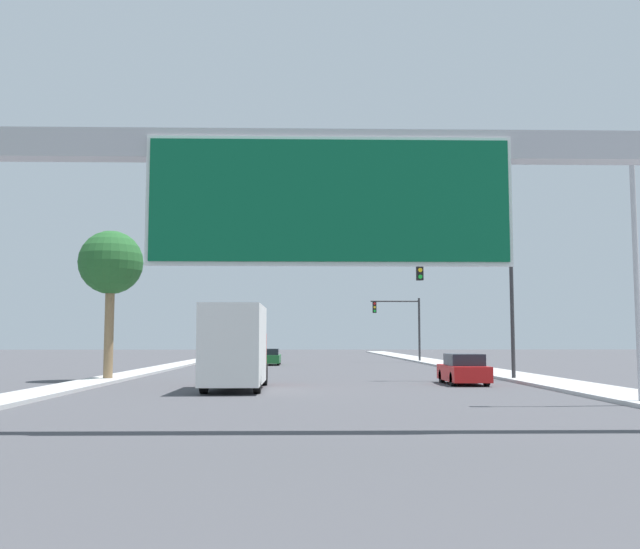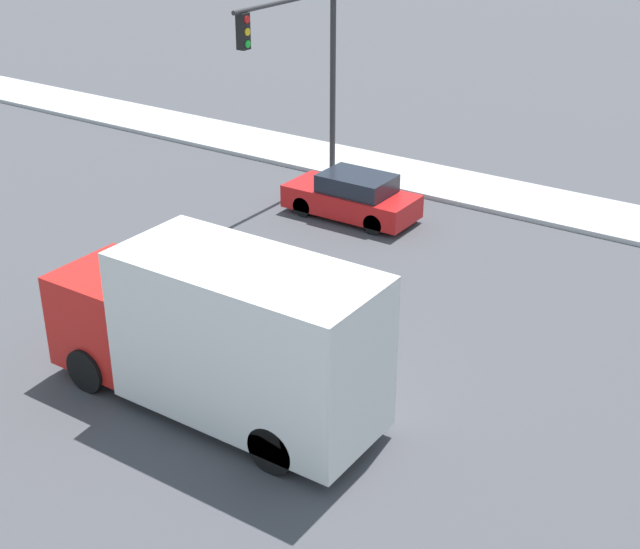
{
  "view_description": "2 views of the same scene",
  "coord_description": "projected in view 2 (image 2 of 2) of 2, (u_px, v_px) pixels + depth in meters",
  "views": [
    {
      "loc": [
        -0.61,
        1.13,
        2.14
      ],
      "look_at": [
        0.0,
        27.96,
        4.58
      ],
      "focal_mm": 40.0,
      "sensor_mm": 36.0,
      "label": 1
    },
    {
      "loc": [
        -15.26,
        21.34,
        10.67
      ],
      "look_at": [
        -0.61,
        31.22,
        2.1
      ],
      "focal_mm": 50.0,
      "sensor_mm": 36.0,
      "label": 2
    }
  ],
  "objects": [
    {
      "name": "car_far_center",
      "position": [
        352.0,
        197.0,
        27.89
      ],
      "size": [
        1.76,
        4.21,
        1.45
      ],
      "color": "red",
      "rests_on": "ground"
    },
    {
      "name": "truck_box_secondary",
      "position": [
        221.0,
        335.0,
        17.85
      ],
      "size": [
        2.38,
        7.45,
        3.54
      ],
      "color": "red",
      "rests_on": "ground"
    },
    {
      "name": "traffic_light_near_intersection",
      "position": [
        305.0,
        54.0,
        28.86
      ],
      "size": [
        5.33,
        0.32,
        6.6
      ],
      "color": "#2D2D30",
      "rests_on": "ground"
    }
  ]
}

